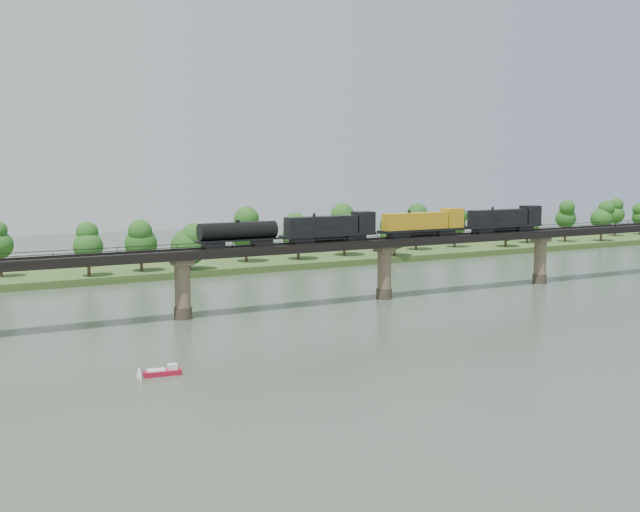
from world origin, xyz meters
TOP-DOWN VIEW (x-y plane):
  - ground at (0.00, 0.00)m, footprint 400.00×400.00m
  - far_bank at (0.00, 85.00)m, footprint 300.00×24.00m
  - bridge at (0.00, 30.00)m, footprint 236.00×30.00m
  - bridge_superstructure at (0.00, 30.00)m, footprint 220.00×4.90m
  - far_treeline at (-8.21, 80.52)m, footprint 289.06×17.54m
  - freight_train at (1.83, 30.00)m, footprint 76.17×2.97m
  - motorboat at (-54.18, -2.42)m, footprint 4.71×2.22m

SIDE VIEW (x-z plane):
  - ground at x=0.00m, z-range 0.00..0.00m
  - motorboat at x=-54.18m, z-range -0.20..1.07m
  - far_bank at x=0.00m, z-range 0.00..1.60m
  - bridge at x=0.00m, z-range -0.29..11.21m
  - far_treeline at x=-8.21m, z-range 2.03..15.63m
  - bridge_superstructure at x=0.00m, z-range 11.42..12.17m
  - freight_train at x=1.83m, z-range 11.38..16.63m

